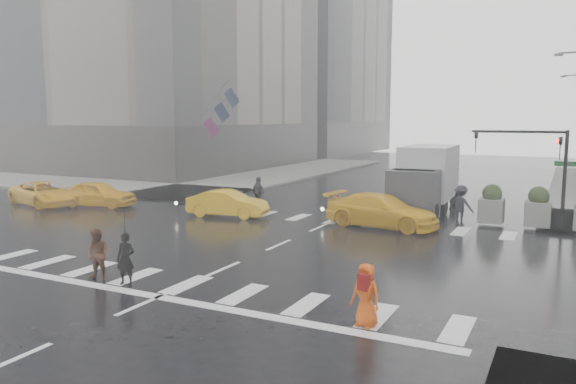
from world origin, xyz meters
The scene contains 18 objects.
ground centered at (0.00, 0.00, 0.00)m, with size 120.00×120.00×0.00m, color black.
sidewalk_nw centered at (-19.50, 17.50, 0.07)m, with size 35.00×35.00×0.15m, color slate.
building_nw_far centered at (-29.00, 56.00, 20.19)m, with size 26.05×26.05×44.00m.
road_markings centered at (0.00, 0.00, 0.01)m, with size 18.00×48.00×0.01m, color silver, non-canonical shape.
traffic_signal_pole centered at (9.01, 8.01, 3.22)m, with size 4.45×0.42×4.50m.
planter_west centered at (7.00, 8.20, 0.98)m, with size 1.10×1.10×1.80m.
planter_mid centered at (9.00, 8.20, 0.98)m, with size 1.10×1.10×1.80m.
flag_cluster centered at (-15.08, 18.50, 5.64)m, with size 2.87×3.06×4.69m.
pedestrian_black centered at (-1.65, -6.80, 1.63)m, with size 1.16×1.17×2.43m.
pedestrian_brown centered at (-2.78, -6.80, 0.81)m, with size 0.78×0.61×1.61m, color #4C291B.
pedestrian_orange centered at (5.95, -6.81, 0.79)m, with size 0.85×0.64×1.57m.
pedestrian_far_a centered at (-5.33, 7.72, 0.87)m, with size 1.02×0.62×1.75m, color black.
pedestrian_far_b centered at (5.69, 7.67, 0.94)m, with size 1.21×0.67×1.88m, color black.
taxi_front centered at (-13.69, 3.96, 0.74)m, with size 1.74×4.33×1.47m, color #F8B60D.
taxi_mid centered at (-5.32, 4.53, 0.68)m, with size 1.43×4.12×1.36m, color #F8B60D.
taxi_rear centered at (2.54, 5.40, 0.77)m, with size 2.15×4.67×1.53m, color #F8B60D.
taxi_far centered at (-16.78, 2.90, 0.68)m, with size 2.27×4.36×1.37m, color #F8B60D.
box_truck centered at (3.37, 10.23, 1.88)m, with size 2.48×6.62×3.52m.
Camera 1 is at (10.16, -19.34, 5.04)m, focal length 35.00 mm.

